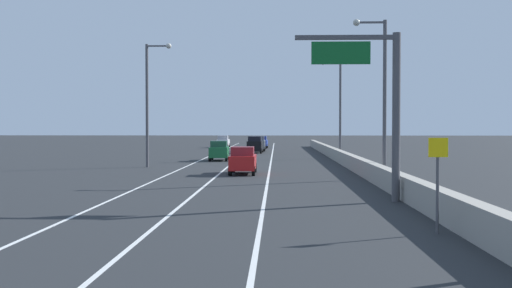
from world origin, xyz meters
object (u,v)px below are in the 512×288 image
(lamp_post_right_third, at_px, (338,102))
(car_blue_4, at_px, (262,142))
(car_white_3, at_px, (223,142))
(speed_advisory_sign, at_px, (438,178))
(car_gray_0, at_px, (259,143))
(car_red_1, at_px, (243,160))
(overhead_sign_gantry, at_px, (380,95))
(lamp_post_right_second, at_px, (381,87))
(car_black_5, at_px, (255,145))
(car_green_2, at_px, (219,151))
(lamp_post_left_mid, at_px, (150,96))

(lamp_post_right_third, xyz_separation_m, car_blue_4, (-8.61, 30.57, -4.89))
(car_white_3, bearing_deg, speed_advisory_sign, -80.22)
(car_gray_0, distance_m, car_red_1, 40.91)
(overhead_sign_gantry, height_order, speed_advisory_sign, overhead_sign_gantry)
(lamp_post_right_second, bearing_deg, speed_advisory_sign, -94.45)
(car_red_1, bearing_deg, car_black_5, 90.60)
(lamp_post_right_second, height_order, car_gray_0, lamp_post_right_second)
(speed_advisory_sign, bearing_deg, car_gray_0, 96.59)
(lamp_post_right_second, height_order, car_blue_4, lamp_post_right_second)
(car_blue_4, bearing_deg, car_gray_0, -90.89)
(car_green_2, bearing_deg, overhead_sign_gantry, -72.65)
(overhead_sign_gantry, relative_size, lamp_post_left_mid, 0.74)
(car_gray_0, xyz_separation_m, car_blue_4, (0.16, 10.46, -0.10))
(lamp_post_right_third, xyz_separation_m, lamp_post_left_mid, (-16.65, -13.75, 0.00))
(lamp_post_left_mid, bearing_deg, car_green_2, 64.67)
(car_gray_0, bearing_deg, car_black_5, -92.14)
(car_white_3, height_order, car_black_5, car_black_5)
(car_green_2, relative_size, car_white_3, 0.96)
(overhead_sign_gantry, bearing_deg, car_white_3, 100.56)
(overhead_sign_gantry, height_order, car_white_3, overhead_sign_gantry)
(lamp_post_right_second, height_order, car_white_3, lamp_post_right_second)
(lamp_post_left_mid, relative_size, car_white_3, 2.34)
(car_gray_0, relative_size, car_red_1, 1.16)
(overhead_sign_gantry, xyz_separation_m, lamp_post_right_second, (2.00, 11.78, 1.09))
(speed_advisory_sign, height_order, car_red_1, speed_advisory_sign)
(lamp_post_right_third, bearing_deg, speed_advisory_sign, -91.64)
(car_gray_0, bearing_deg, car_green_2, -97.54)
(speed_advisory_sign, xyz_separation_m, lamp_post_right_third, (1.28, 44.76, 4.05))
(car_gray_0, height_order, car_red_1, car_gray_0)
(car_blue_4, bearing_deg, car_green_2, -95.53)
(car_gray_0, bearing_deg, lamp_post_left_mid, -103.10)
(lamp_post_left_mid, xyz_separation_m, car_blue_4, (8.04, 44.31, -4.89))
(speed_advisory_sign, distance_m, car_red_1, 25.08)
(car_white_3, distance_m, car_black_5, 20.67)
(lamp_post_left_mid, bearing_deg, lamp_post_right_second, -32.86)
(lamp_post_left_mid, height_order, car_green_2, lamp_post_left_mid)
(car_blue_4, bearing_deg, car_black_5, -91.37)
(lamp_post_right_third, relative_size, car_red_1, 2.46)
(overhead_sign_gantry, height_order, car_gray_0, overhead_sign_gantry)
(lamp_post_right_third, height_order, lamp_post_left_mid, same)
(lamp_post_left_mid, relative_size, car_blue_4, 2.36)
(lamp_post_right_second, relative_size, lamp_post_left_mid, 1.00)
(car_gray_0, bearing_deg, lamp_post_right_third, -66.43)
(speed_advisory_sign, height_order, car_blue_4, speed_advisory_sign)
(lamp_post_right_second, xyz_separation_m, car_gray_0, (-9.05, 44.79, -4.79))
(speed_advisory_sign, xyz_separation_m, car_gray_0, (-7.49, 64.87, -0.74))
(overhead_sign_gantry, xyz_separation_m, lamp_post_left_mid, (-14.93, 22.71, 1.09))
(overhead_sign_gantry, height_order, lamp_post_right_third, lamp_post_right_third)
(car_blue_4, bearing_deg, lamp_post_right_third, -74.27)
(speed_advisory_sign, height_order, lamp_post_right_second, lamp_post_right_second)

